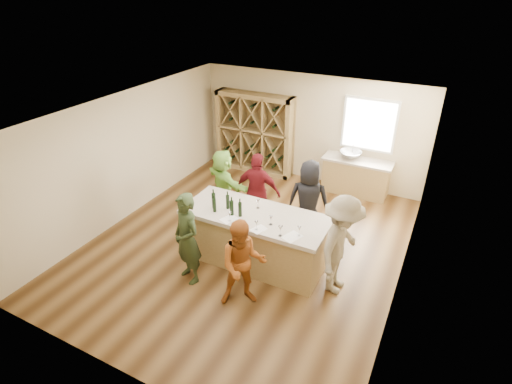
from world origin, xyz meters
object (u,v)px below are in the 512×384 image
at_px(person_near_left, 187,239).
at_px(wine_bottle_a, 214,201).
at_px(wine_bottle_e, 240,209).
at_px(person_far_left, 224,183).
at_px(sink, 350,155).
at_px(person_near_right, 243,264).
at_px(wine_rack, 255,133).
at_px(tasting_counter_base, 255,240).
at_px(wine_bottle_c, 228,202).
at_px(person_server, 341,246).
at_px(person_far_right, 308,200).
at_px(wine_bottle_b, 214,205).
at_px(person_far_mid, 258,191).
at_px(wine_bottle_d, 232,208).

bearing_deg(person_near_left, wine_bottle_a, 110.78).
xyz_separation_m(wine_bottle_e, person_far_left, (-1.24, 1.45, -0.42)).
distance_m(sink, person_near_right, 4.72).
distance_m(wine_rack, wine_bottle_e, 4.25).
bearing_deg(wine_bottle_a, wine_bottle_e, -3.83).
distance_m(sink, tasting_counter_base, 3.75).
distance_m(wine_bottle_a, person_near_right, 1.50).
bearing_deg(wine_bottle_c, person_near_left, -107.30).
bearing_deg(person_server, person_far_left, 72.31).
bearing_deg(person_near_right, sink, 52.73).
relative_size(person_far_right, person_far_left, 1.09).
bearing_deg(person_near_right, wine_bottle_b, 110.63).
height_order(tasting_counter_base, person_near_right, person_near_right).
bearing_deg(person_far_mid, wine_bottle_c, 84.06).
relative_size(wine_rack, sink, 4.06).
relative_size(person_near_right, person_far_mid, 0.92).
height_order(wine_bottle_b, wine_bottle_d, wine_bottle_d).
height_order(wine_rack, wine_bottle_b, wine_rack).
bearing_deg(person_near_left, wine_bottle_c, 96.40).
distance_m(wine_bottle_b, person_near_left, 0.80).
height_order(person_server, person_far_right, person_server).
bearing_deg(wine_rack, wine_bottle_e, -66.46).
bearing_deg(person_far_right, person_server, 114.62).
relative_size(wine_bottle_b, person_far_mid, 0.15).
distance_m(tasting_counter_base, person_far_left, 1.94).
xyz_separation_m(wine_bottle_b, person_far_left, (-0.74, 1.53, -0.42)).
distance_m(wine_bottle_d, person_far_left, 1.89).
distance_m(wine_bottle_a, person_far_left, 1.62).
height_order(wine_bottle_c, person_far_left, person_far_left).
xyz_separation_m(person_near_left, person_far_right, (1.41, 2.26, -0.01)).
relative_size(person_server, person_far_mid, 1.07).
height_order(wine_rack, person_server, wine_rack).
distance_m(sink, person_server, 3.76).
relative_size(tasting_counter_base, wine_bottle_a, 8.58).
xyz_separation_m(sink, wine_bottle_a, (-1.58, -3.79, 0.22)).
bearing_deg(wine_bottle_c, person_far_right, 49.98).
relative_size(wine_rack, person_far_mid, 1.28).
distance_m(person_far_right, person_far_left, 2.02).
height_order(wine_bottle_a, wine_bottle_d, wine_bottle_a).
bearing_deg(person_far_mid, person_far_right, -178.35).
relative_size(sink, wine_bottle_c, 1.96).
xyz_separation_m(wine_bottle_c, wine_bottle_d, (0.18, -0.17, 0.01)).
relative_size(tasting_counter_base, person_near_left, 1.49).
distance_m(wine_bottle_e, person_far_mid, 1.42).
relative_size(wine_rack, person_far_left, 1.38).
height_order(sink, wine_bottle_e, wine_bottle_e).
bearing_deg(person_far_mid, wine_bottle_d, 91.78).
height_order(sink, wine_bottle_c, wine_bottle_c).
distance_m(wine_bottle_c, person_near_right, 1.39).
height_order(tasting_counter_base, wine_bottle_e, wine_bottle_e).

